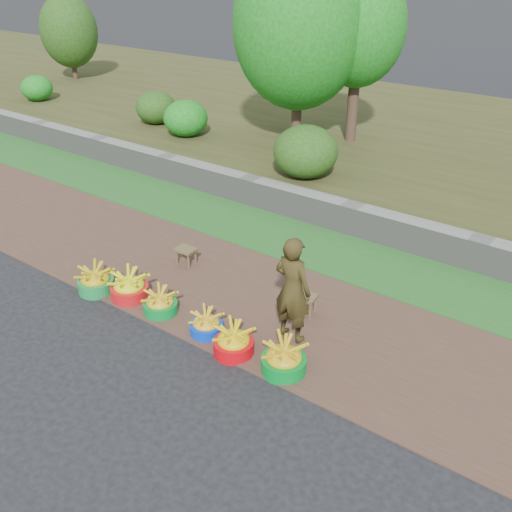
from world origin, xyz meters
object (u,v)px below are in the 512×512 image
Objects in this scene: basin_a at (96,281)px; stool_left at (186,252)px; basin_d at (206,325)px; vendor_woman at (293,289)px; basin_c at (160,303)px; basin_f at (284,359)px; stool_right at (304,299)px; basin_b at (129,287)px; basin_e at (233,342)px.

basin_a is 1.62× the size of stool_left.
vendor_woman reaches higher than basin_d.
basin_f reaches higher than basin_c.
basin_b is at bearing -153.12° from stool_right.
stool_right is (2.26, 1.14, 0.06)m from basin_b.
basin_c is at bearing -1.36° from basin_b.
basin_a is 2.55m from basin_e.
basin_c is at bearing -179.54° from basin_d.
basin_a is at bearing -177.77° from basin_f.
basin_c is 0.83m from basin_d.
basin_e reaches higher than basin_c.
stool_left is at bearing 140.32° from basin_d.
stool_right is at bearing 78.60° from basin_e.
basin_f is at bearing -1.14° from basin_d.
basin_f is at bearing -0.70° from basin_b.
basin_f is at bearing -0.50° from basin_c.
basin_f reaches higher than basin_a.
stool_right is at bearing 110.77° from basin_f.
basin_c is 1.45× the size of stool_left.
basin_a reaches higher than basin_c.
basin_c is 1.37m from stool_left.
basin_f is at bearing 119.12° from vendor_woman.
basin_e is at bearing -3.27° from basin_b.
basin_a is 3.10m from vendor_woman.
basin_b is 1.69× the size of stool_left.
stool_left is at bearing 146.61° from basin_e.
stool_left is (-2.00, 1.32, 0.07)m from basin_e.
basin_f is at bearing -69.23° from stool_right.
basin_c reaches higher than stool_right.
basin_c reaches higher than stool_left.
basin_b is 1.57× the size of stool_right.
basin_e is at bearing -11.15° from basin_d.
basin_f reaches higher than stool_left.
basin_d is at bearing -39.68° from stool_left.
vendor_woman is (-0.29, 0.61, 0.56)m from basin_f.
basin_b is 1.16× the size of basin_c.
basin_a is 3.09m from stool_right.
basin_a reaches higher than basin_d.
basin_f is 1.26m from stool_right.
vendor_woman is (2.41, 0.58, 0.56)m from basin_b.
basin_d is 0.31× the size of vendor_woman.
basin_d is at bearing 178.86° from basin_f.
basin_b is 1.25× the size of basin_d.
basin_c is at bearing 22.12° from vendor_woman.
basin_d is 0.81× the size of basin_f.
basin_a reaches higher than basin_e.
basin_e is 1.57× the size of stool_left.
basin_a is 1.19m from basin_c.
basin_b is 1.01× the size of basin_f.
vendor_woman is at bearing 59.63° from basin_e.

